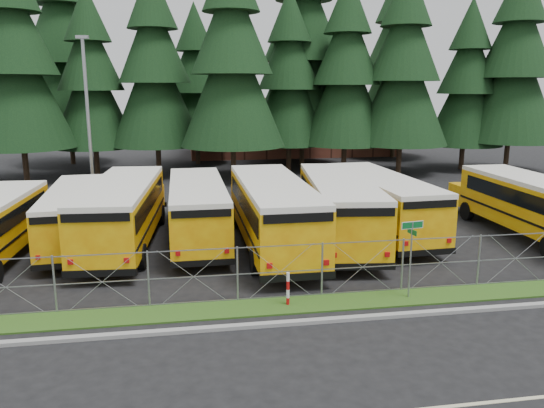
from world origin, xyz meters
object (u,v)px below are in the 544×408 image
(bus_3, at_px, (197,211))
(bus_4, at_px, (272,214))
(striped_bollard, at_px, (288,289))
(bus_1, at_px, (77,216))
(bus_east, at_px, (530,208))
(bus_5, at_px, (337,210))
(bus_2, at_px, (124,214))
(light_standard, at_px, (88,118))
(bus_6, at_px, (377,204))
(street_sign, at_px, (411,243))

(bus_3, relative_size, bus_4, 0.91)
(bus_4, height_order, striped_bollard, bus_4)
(bus_1, height_order, bus_east, bus_east)
(bus_5, bearing_deg, bus_2, -177.98)
(striped_bollard, distance_m, light_standard, 19.00)
(bus_3, bearing_deg, bus_2, -174.79)
(bus_4, bearing_deg, striped_bollard, -95.05)
(bus_6, xyz_separation_m, bus_east, (7.08, -2.07, 0.00))
(bus_5, height_order, bus_east, bus_5)
(bus_5, height_order, street_sign, bus_5)
(bus_1, xyz_separation_m, bus_6, (14.66, -0.35, 0.15))
(bus_5, height_order, light_standard, light_standard)
(bus_1, distance_m, street_sign, 15.49)
(street_sign, bearing_deg, bus_2, 142.17)
(striped_bollard, bearing_deg, light_standard, 118.67)
(bus_4, xyz_separation_m, street_sign, (3.80, -6.75, 0.43))
(bus_4, bearing_deg, street_sign, -61.08)
(striped_bollard, bearing_deg, bus_3, 108.25)
(bus_1, relative_size, bus_6, 0.90)
(bus_1, bearing_deg, light_standard, 89.53)
(bus_3, relative_size, light_standard, 1.09)
(bus_1, bearing_deg, bus_5, -10.47)
(bus_5, bearing_deg, bus_6, 31.69)
(light_standard, bearing_deg, bus_4, -45.14)
(bus_2, bearing_deg, street_sign, -33.85)
(bus_6, height_order, bus_east, bus_east)
(bus_1, distance_m, light_standard, 8.45)
(bus_5, relative_size, bus_6, 1.04)
(bus_5, bearing_deg, bus_3, 176.68)
(bus_5, bearing_deg, light_standard, 151.96)
(bus_1, relative_size, street_sign, 3.66)
(bus_3, xyz_separation_m, street_sign, (7.13, -8.51, 0.58))
(bus_3, bearing_deg, bus_1, 176.54)
(bus_1, xyz_separation_m, street_sign, (12.74, -8.79, 0.68))
(bus_6, xyz_separation_m, striped_bollard, (-6.25, -8.40, -0.90))
(bus_2, xyz_separation_m, light_standard, (-2.63, 7.97, 3.96))
(bus_east, xyz_separation_m, light_standard, (-22.14, 9.77, 4.00))
(bus_east, bearing_deg, light_standard, 156.47)
(street_sign, xyz_separation_m, striped_bollard, (-4.34, 0.03, -1.43))
(bus_1, distance_m, bus_6, 14.66)
(light_standard, bearing_deg, bus_6, -27.09)
(bus_4, xyz_separation_m, light_standard, (-9.35, 9.39, 3.90))
(light_standard, bearing_deg, bus_3, -51.76)
(bus_1, distance_m, bus_east, 21.87)
(bus_1, relative_size, bus_3, 0.93)
(bus_east, xyz_separation_m, striped_bollard, (-13.33, -6.34, -0.90))
(bus_1, bearing_deg, bus_6, -4.99)
(bus_east, bearing_deg, street_sign, -144.41)
(bus_2, distance_m, bus_4, 6.87)
(bus_5, relative_size, light_standard, 1.17)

